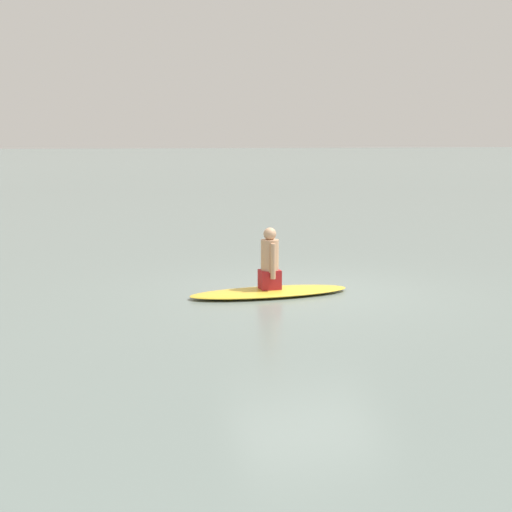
{
  "coord_description": "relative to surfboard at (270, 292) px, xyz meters",
  "views": [
    {
      "loc": [
        4.01,
        10.87,
        2.49
      ],
      "look_at": [
        0.85,
        -0.19,
        0.62
      ],
      "focal_mm": 50.43,
      "sensor_mm": 36.0,
      "label": 1
    }
  ],
  "objects": [
    {
      "name": "surfboard",
      "position": [
        0.0,
        0.0,
        0.0
      ],
      "size": [
        2.64,
        0.82,
        0.11
      ],
      "primitive_type": "ellipsoid",
      "rotation": [
        0.0,
        0.0,
        -3.13
      ],
      "color": "gold",
      "rests_on": "ground"
    },
    {
      "name": "person_paddler",
      "position": [
        -0.0,
        -0.0,
        0.5
      ],
      "size": [
        0.33,
        0.43,
        1.0
      ],
      "rotation": [
        0.0,
        0.0,
        -3.13
      ],
      "color": "#A51E23",
      "rests_on": "surfboard"
    },
    {
      "name": "ground_plane",
      "position": [
        -0.68,
        -0.01,
        -0.05
      ],
      "size": [
        400.0,
        400.0,
        0.0
      ],
      "primitive_type": "plane",
      "color": "slate"
    }
  ]
}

